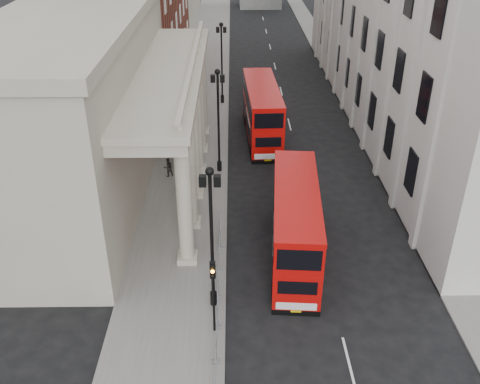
{
  "coord_description": "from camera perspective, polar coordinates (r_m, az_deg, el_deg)",
  "views": [
    {
      "loc": [
        0.52,
        -18.39,
        19.67
      ],
      "look_at": [
        0.92,
        10.74,
        3.31
      ],
      "focal_mm": 40.0,
      "sensor_mm": 36.0,
      "label": 1
    }
  ],
  "objects": [
    {
      "name": "sidewalk_west",
      "position": [
        52.33,
        -4.63,
        7.21
      ],
      "size": [
        6.0,
        140.0,
        0.12
      ],
      "primitive_type": "cube",
      "color": "slate",
      "rests_on": "ground"
    },
    {
      "name": "lamp_post_south",
      "position": [
        26.84,
        -3.07,
        -4.09
      ],
      "size": [
        1.05,
        0.44,
        8.32
      ],
      "color": "black",
      "rests_on": "sidewalk_west"
    },
    {
      "name": "lamp_post_mid",
      "position": [
        41.14,
        -2.33,
        8.27
      ],
      "size": [
        1.05,
        0.44,
        8.32
      ],
      "color": "black",
      "rests_on": "sidewalk_west"
    },
    {
      "name": "ground",
      "position": [
        26.93,
        -1.73,
        -17.62
      ],
      "size": [
        260.0,
        260.0,
        0.0
      ],
      "primitive_type": "plane",
      "color": "black",
      "rests_on": "ground"
    },
    {
      "name": "kerb",
      "position": [
        52.21,
        -1.37,
        7.26
      ],
      "size": [
        0.2,
        140.0,
        0.14
      ],
      "primitive_type": "cube",
      "color": "slate",
      "rests_on": "ground"
    },
    {
      "name": "pedestrian_a",
      "position": [
        39.75,
        -5.15,
        1.03
      ],
      "size": [
        0.65,
        0.52,
        1.57
      ],
      "primitive_type": "imported",
      "rotation": [
        0.0,
        0.0,
        0.27
      ],
      "color": "black",
      "rests_on": "sidewalk_west"
    },
    {
      "name": "portico_building",
      "position": [
        40.4,
        -16.75,
        8.28
      ],
      "size": [
        9.0,
        28.0,
        12.0
      ],
      "primitive_type": "cube",
      "color": "#A69F8C",
      "rests_on": "ground"
    },
    {
      "name": "bus_near",
      "position": [
        32.12,
        5.91,
        -3.3
      ],
      "size": [
        3.43,
        10.98,
        4.67
      ],
      "rotation": [
        0.0,
        0.0,
        -0.08
      ],
      "color": "#BC0A08",
      "rests_on": "ground"
    },
    {
      "name": "bus_far",
      "position": [
        48.54,
        2.36,
        8.62
      ],
      "size": [
        3.21,
        11.35,
        4.85
      ],
      "rotation": [
        0.0,
        0.0,
        0.04
      ],
      "color": "#BE0A08",
      "rests_on": "ground"
    },
    {
      "name": "pedestrian_c",
      "position": [
        42.94,
        -4.83,
        3.25
      ],
      "size": [
        0.75,
        0.49,
        1.52
      ],
      "primitive_type": "imported",
      "rotation": [
        0.0,
        0.0,
        6.3
      ],
      "color": "black",
      "rests_on": "sidewalk_west"
    },
    {
      "name": "pedestrian_b",
      "position": [
        42.24,
        -7.69,
        2.64
      ],
      "size": [
        0.93,
        0.87,
        1.53
      ],
      "primitive_type": "imported",
      "rotation": [
        0.0,
        0.0,
        3.65
      ],
      "color": "black",
      "rests_on": "sidewalk_west"
    },
    {
      "name": "lamp_post_north",
      "position": [
        56.36,
        -1.96,
        14.12
      ],
      "size": [
        1.05,
        0.44,
        8.32
      ],
      "color": "black",
      "rests_on": "sidewalk_west"
    },
    {
      "name": "crowd_barriers",
      "position": [
        28.05,
        -2.43,
        -13.36
      ],
      "size": [
        0.5,
        18.75,
        1.1
      ],
      "color": "gray",
      "rests_on": "sidewalk_west"
    },
    {
      "name": "sidewalk_east",
      "position": [
        53.8,
        13.33,
        7.13
      ],
      "size": [
        3.0,
        140.0,
        0.12
      ],
      "primitive_type": "cube",
      "color": "slate",
      "rests_on": "ground"
    },
    {
      "name": "traffic_light",
      "position": [
        26.27,
        -2.89,
        -9.81
      ],
      "size": [
        0.28,
        0.33,
        4.3
      ],
      "color": "black",
      "rests_on": "sidewalk_west"
    }
  ]
}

